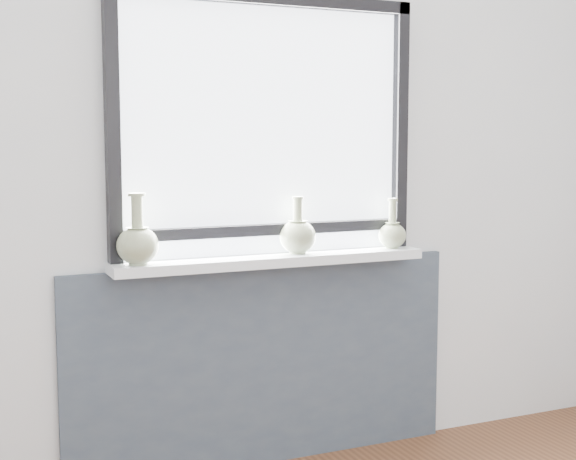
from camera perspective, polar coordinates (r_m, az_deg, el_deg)
name	(u,v)px	position (r m, az deg, el deg)	size (l,w,h in m)	color
back_wall	(263,156)	(3.31, -1.82, 5.28)	(3.60, 0.02, 2.60)	silver
apron_panel	(266,364)	(3.42, -1.58, -9.48)	(1.70, 0.03, 0.86)	#404B56
windowsill	(272,260)	(3.26, -1.14, -2.16)	(1.32, 0.18, 0.04)	white
window	(266,121)	(3.28, -1.59, 7.73)	(1.30, 0.06, 1.05)	black
vase_a	(138,243)	(3.05, -10.65, -0.88)	(0.16, 0.16, 0.27)	#9FAA82
vase_b	(298,235)	(3.30, 0.70, -0.35)	(0.15, 0.15, 0.24)	#9FAA82
vase_c	(392,233)	(3.49, 7.42, -0.23)	(0.12, 0.12, 0.22)	#9FAA82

